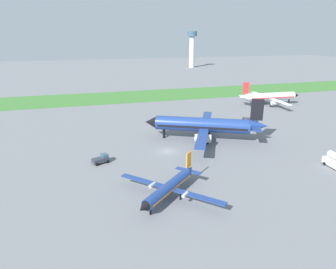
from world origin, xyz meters
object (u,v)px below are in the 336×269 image
object	(u,v)px
airplane_midfield_jet	(204,125)
control_tower	(192,46)
baggage_cart_midfield	(246,119)
pushback_tug_by_runway	(101,159)
airplane_parked_jet_far	(270,97)
airplane_foreground_turboprop	(170,187)

from	to	relation	value
airplane_midfield_jet	control_tower	world-z (taller)	control_tower
baggage_cart_midfield	pushback_tug_by_runway	distance (m)	53.79
airplane_parked_jet_far	baggage_cart_midfield	bearing A→B (deg)	-136.41
airplane_midfield_jet	airplane_foreground_turboprop	size ratio (longest dim) A/B	1.93
baggage_cart_midfield	control_tower	size ratio (longest dim) A/B	0.10
airplane_foreground_turboprop	control_tower	world-z (taller)	control_tower
airplane_parked_jet_far	pushback_tug_by_runway	distance (m)	80.29
airplane_parked_jet_far	control_tower	distance (m)	151.64
airplane_midfield_jet	airplane_foreground_turboprop	bearing A→B (deg)	83.04
airplane_midfield_jet	control_tower	size ratio (longest dim) A/B	1.03
airplane_parked_jet_far	pushback_tug_by_runway	xyz separation A→B (m)	(-69.62, -39.90, -2.54)
airplane_parked_jet_far	baggage_cart_midfield	world-z (taller)	airplane_parked_jet_far
airplane_foreground_turboprop	baggage_cart_midfield	size ratio (longest dim) A/B	5.44
airplane_parked_jet_far	airplane_foreground_turboprop	distance (m)	83.65
airplane_midfield_jet	airplane_foreground_turboprop	xyz separation A→B (m)	(-17.72, -26.70, -1.98)
pushback_tug_by_runway	control_tower	world-z (taller)	control_tower
control_tower	airplane_foreground_turboprop	bearing A→B (deg)	-111.64
airplane_parked_jet_far	control_tower	xyz separation A→B (m)	(22.97, 149.19, 14.55)
airplane_foreground_turboprop	airplane_parked_jet_far	bearing A→B (deg)	-178.09
baggage_cart_midfield	pushback_tug_by_runway	xyz separation A→B (m)	(-49.00, -22.18, 0.34)
airplane_midfield_jet	airplane_foreground_turboprop	world-z (taller)	airplane_midfield_jet
airplane_midfield_jet	baggage_cart_midfield	distance (m)	25.84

